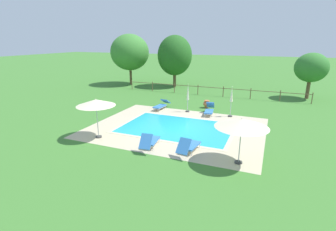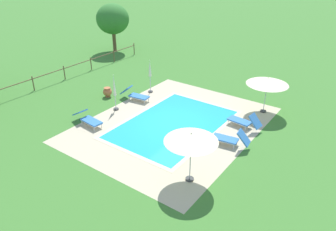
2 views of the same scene
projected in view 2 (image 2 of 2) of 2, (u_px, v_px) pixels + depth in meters
ground_plane at (173, 124)px, 18.33m from camera, size 160.00×160.00×0.00m
pool_deck_paving at (173, 124)px, 18.33m from camera, size 11.02×8.65×0.01m
swimming_pool_water at (173, 124)px, 18.33m from camera, size 7.01×4.64×0.01m
pool_coping_rim at (173, 124)px, 18.33m from camera, size 7.49×5.12×0.01m
sun_lounger_north_near_steps at (88, 119)px, 18.14m from camera, size 0.80×2.10×0.76m
sun_lounger_north_mid at (230, 139)px, 16.18m from camera, size 0.85×1.95×0.97m
sun_lounger_north_far at (135, 95)px, 21.05m from camera, size 0.86×2.03×0.88m
sun_lounger_north_end at (244, 121)px, 17.82m from camera, size 0.80×1.95×0.95m
patio_umbrella_open_foreground at (191, 138)px, 12.96m from camera, size 2.23×2.23×2.35m
patio_umbrella_open_by_bench at (268, 81)px, 18.79m from camera, size 2.44×2.44×2.22m
patio_umbrella_closed_row_west at (114, 89)px, 19.33m from camera, size 0.32×0.32×2.28m
patio_umbrella_closed_row_mid_west at (150, 72)px, 21.72m from camera, size 0.32×0.32×2.30m
terracotta_urn_near_fence at (107, 92)px, 21.53m from camera, size 0.59×0.59×0.64m
perimeter_fence at (49, 76)px, 23.30m from camera, size 18.62×0.08×1.05m
tree_far_west at (113, 19)px, 29.96m from camera, size 3.03×3.03×4.39m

